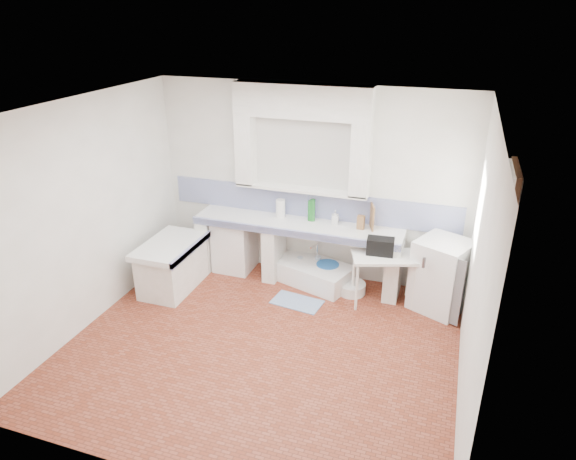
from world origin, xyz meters
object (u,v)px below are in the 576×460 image
(sink, at_px, (312,273))
(side_table, at_px, (383,279))
(stove, at_px, (235,245))
(fridge, at_px, (441,275))

(sink, bearing_deg, side_table, 4.78)
(stove, xyz_separation_m, fridge, (3.03, -0.16, 0.10))
(stove, distance_m, side_table, 2.32)
(side_table, relative_size, fridge, 0.88)
(side_table, bearing_deg, stove, 154.58)
(stove, relative_size, fridge, 0.80)
(side_table, bearing_deg, fridge, -8.73)
(sink, bearing_deg, fridge, 14.01)
(sink, distance_m, fridge, 1.83)
(sink, relative_size, side_table, 1.32)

